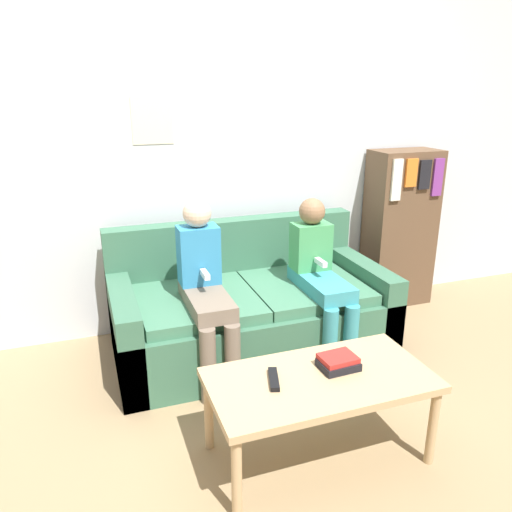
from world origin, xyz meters
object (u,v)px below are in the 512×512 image
(person_left, at_px, (205,284))
(tv_remote, at_px, (274,379))
(bookshelf, at_px, (400,228))
(coffee_table, at_px, (320,386))
(person_right, at_px, (320,272))
(couch, at_px, (249,311))

(person_left, bearing_deg, tv_remote, -83.57)
(person_left, relative_size, bookshelf, 0.86)
(person_left, bearing_deg, coffee_table, -70.87)
(coffee_table, distance_m, person_right, 1.00)
(bookshelf, bearing_deg, coffee_table, -134.31)
(bookshelf, bearing_deg, person_left, -162.30)
(tv_remote, xyz_separation_m, bookshelf, (1.62, 1.40, 0.18))
(couch, distance_m, tv_remote, 1.11)
(coffee_table, xyz_separation_m, person_left, (-0.31, 0.89, 0.21))
(coffee_table, height_order, bookshelf, bookshelf)
(coffee_table, bearing_deg, person_left, 109.13)
(tv_remote, bearing_deg, coffee_table, 7.01)
(person_left, relative_size, person_right, 1.05)
(tv_remote, bearing_deg, bookshelf, 57.67)
(person_right, relative_size, bookshelf, 0.82)
(coffee_table, distance_m, bookshelf, 2.03)
(tv_remote, bearing_deg, couch, 93.81)
(coffee_table, bearing_deg, couch, 88.36)
(person_left, relative_size, tv_remote, 6.07)
(couch, bearing_deg, person_right, -28.24)
(person_right, xyz_separation_m, tv_remote, (-0.65, -0.85, -0.13))
(coffee_table, distance_m, tv_remote, 0.22)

